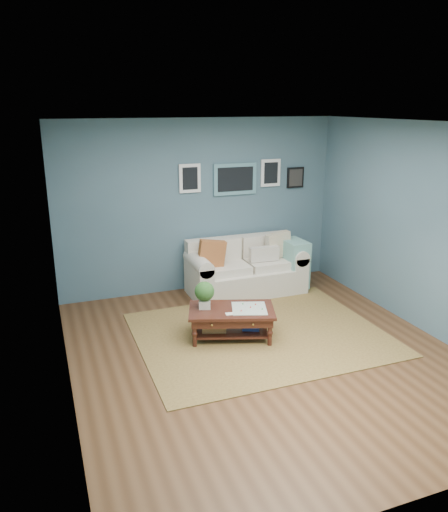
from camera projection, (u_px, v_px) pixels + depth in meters
name	position (u px, v px, depth m)	size (l,w,h in m)	color
room_shell	(268.00, 245.00, 5.67)	(5.00, 5.02, 2.70)	brown
area_rug	(260.00, 334.00, 6.54)	(3.14, 2.51, 0.01)	brown
loveseat	(250.00, 268.00, 7.94)	(1.86, 0.84, 0.95)	silver
coffee_table	(227.00, 314.00, 6.35)	(1.22, 0.94, 0.75)	#35100E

